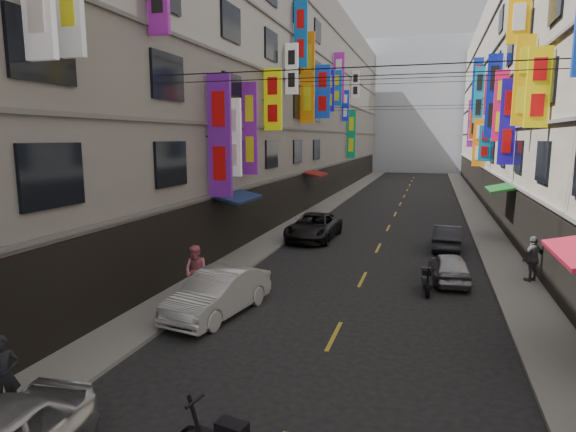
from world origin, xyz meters
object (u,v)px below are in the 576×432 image
Objects in this scene: car_left_far at (314,227)px; pedestrian_lnear at (4,375)px; car_left_mid at (218,293)px; pedestrian_rfar at (533,259)px; scooter_far_right at (426,281)px; car_right_far at (447,237)px; car_right_mid at (449,267)px; pedestrian_lfar at (196,271)px.

pedestrian_lnear is (-1.87, -19.33, 0.23)m from car_left_far.
car_left_mid is 12.60m from car_left_far.
car_left_mid is at bearing -7.46° from pedestrian_rfar.
pedestrian_lnear is (-8.23, -11.15, 0.52)m from scooter_far_right.
car_right_far is 20.94m from pedestrian_lnear.
car_right_mid is 15.71m from pedestrian_lnear.
car_left_mid is 1.14× the size of car_right_far.
car_right_mid is 10.08m from pedestrian_lfar.
car_left_mid is 2.64× the size of pedestrian_lnear.
car_right_far is 2.09× the size of pedestrian_lfar.
pedestrian_lfar is at bearing 23.23° from car_right_mid.
car_right_mid reaches higher than scooter_far_right.
car_left_mid is 6.95m from pedestrian_lnear.
pedestrian_lfar is (-8.80, -4.90, 0.45)m from car_right_mid.
car_left_far reaches higher than car_left_mid.
car_right_far is at bearing -3.02° from car_left_far.
pedestrian_lnear is at bearing -94.46° from car_left_mid.
scooter_far_right is 0.51× the size of car_right_mid.
car_left_mid is 2.44× the size of pedestrian_rfar.
pedestrian_lnear is at bearing 66.80° from car_right_far.
pedestrian_rfar is at bearing -28.69° from car_left_far.
car_right_far is (7.48, 12.09, -0.09)m from car_left_mid.
car_right_far is at bearing -100.15° from pedestrian_rfar.
car_left_far is 7.32m from car_right_far.
car_left_far reaches higher than scooter_far_right.
car_left_mid reaches higher than car_right_mid.
car_right_mid is 6.01m from car_right_far.
car_left_far is (0.18, 12.60, 0.00)m from car_left_mid.
pedestrian_rfar is at bearing 3.64° from pedestrian_lnear.
car_left_mid is 12.50m from pedestrian_rfar.
pedestrian_lfar reaches higher than scooter_far_right.
pedestrian_rfar is at bearing 122.43° from car_right_far.
pedestrian_lfar is (0.29, 7.92, 0.09)m from pedestrian_lnear.
pedestrian_lnear is at bearing 49.29° from scooter_far_right.
pedestrian_rfar is at bearing 41.97° from car_left_mid.
car_left_far is 3.14× the size of pedestrian_lnear.
car_left_far is at bearing -69.48° from pedestrian_rfar.
pedestrian_rfar is (11.95, 5.51, -0.02)m from pedestrian_lfar.
car_left_mid is 1.27× the size of car_right_mid.
pedestrian_lfar is (-7.94, -3.24, 0.61)m from scooter_far_right.
car_left_mid is 9.58m from car_right_mid.
scooter_far_right is 4.65m from pedestrian_rfar.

